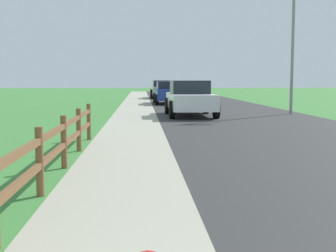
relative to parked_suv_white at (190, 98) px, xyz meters
The scene contains 9 objects.
ground_plane 5.84m from the parked_suv_white, 104.90° to the left, with size 120.00×120.00×0.00m, color #3F8039.
road_asphalt 7.90m from the parked_suv_white, 75.17° to the left, with size 7.00×66.00×0.01m, color #303030.
curb_concrete 8.86m from the parked_suv_white, 120.59° to the left, with size 6.00×66.00×0.01m, color #A9A691.
grass_verge 9.70m from the parked_suv_white, 128.26° to the left, with size 5.00×66.00×0.00m, color #3F8039.
rail_fence 14.23m from the parked_suv_white, 104.61° to the right, with size 0.11×11.94×0.98m.
parked_suv_white is the anchor object (origin of this frame).
parked_car_blue 10.13m from the parked_suv_white, 91.60° to the left, with size 2.12×4.44×1.48m.
parked_car_beige 19.17m from the parked_suv_white, 90.80° to the left, with size 2.17×4.74×1.53m.
street_lamp 5.96m from the parked_suv_white, ahead, with size 1.17×0.20×6.76m.
Camera 1 is at (-0.70, -0.59, 1.62)m, focal length 48.21 mm.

